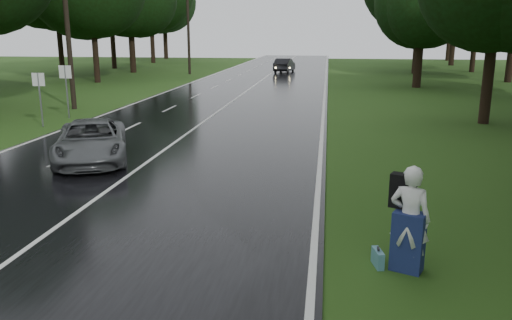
% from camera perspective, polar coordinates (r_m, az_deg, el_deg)
% --- Properties ---
extents(ground, '(160.00, 160.00, 0.00)m').
position_cam_1_polar(ground, '(11.07, -25.93, -10.39)').
color(ground, '#284B16').
rests_on(ground, ground).
extents(road, '(12.00, 140.00, 0.04)m').
position_cam_1_polar(road, '(29.21, -3.97, 5.58)').
color(road, black).
rests_on(road, ground).
extents(lane_center, '(0.12, 140.00, 0.01)m').
position_cam_1_polar(lane_center, '(29.21, -3.97, 5.63)').
color(lane_center, silver).
rests_on(lane_center, road).
extents(grey_car, '(3.96, 5.41, 1.37)m').
position_cam_1_polar(grey_car, '(18.24, -17.91, 2.03)').
color(grey_car, '#4F5254').
rests_on(grey_car, road).
extents(far_car, '(2.12, 4.69, 1.49)m').
position_cam_1_polar(far_car, '(57.06, 3.20, 10.51)').
color(far_car, black).
rests_on(far_car, road).
extents(hitchhiker, '(0.87, 0.84, 2.02)m').
position_cam_1_polar(hitchhiker, '(9.82, 16.68, -6.67)').
color(hitchhiker, silver).
rests_on(hitchhiker, ground).
extents(suitcase, '(0.22, 0.47, 0.32)m').
position_cam_1_polar(suitcase, '(10.12, 13.42, -10.59)').
color(suitcase, teal).
rests_on(suitcase, ground).
extents(utility_pole_mid, '(1.80, 0.28, 10.92)m').
position_cam_1_polar(utility_pole_mid, '(31.52, -19.58, 5.39)').
color(utility_pole_mid, black).
rests_on(utility_pole_mid, ground).
extents(utility_pole_far, '(1.80, 0.28, 9.31)m').
position_cam_1_polar(utility_pole_far, '(55.23, -7.40, 9.48)').
color(utility_pole_far, black).
rests_on(utility_pole_far, ground).
extents(road_sign_a, '(0.60, 0.10, 2.51)m').
position_cam_1_polar(road_sign_a, '(26.03, -22.64, 3.44)').
color(road_sign_a, white).
rests_on(road_sign_a, ground).
extents(road_sign_b, '(0.65, 0.10, 2.69)m').
position_cam_1_polar(road_sign_b, '(28.18, -20.10, 4.40)').
color(road_sign_b, white).
rests_on(road_sign_b, ground).
extents(tree_left_e, '(9.31, 9.31, 14.54)m').
position_cam_1_polar(tree_left_e, '(47.76, -17.23, 8.27)').
color(tree_left_e, black).
rests_on(tree_left_e, ground).
extents(tree_left_f, '(9.01, 9.01, 14.08)m').
position_cam_1_polar(tree_left_f, '(58.65, -13.50, 9.47)').
color(tree_left_f, black).
rests_on(tree_left_f, ground).
extents(tree_right_d, '(7.98, 7.98, 12.47)m').
position_cam_1_polar(tree_right_d, '(27.30, 23.99, 3.76)').
color(tree_right_d, black).
rests_on(tree_right_d, ground).
extents(tree_right_e, '(7.38, 7.38, 11.54)m').
position_cam_1_polar(tree_right_e, '(43.43, 17.43, 7.73)').
color(tree_right_e, black).
rests_on(tree_right_e, ground).
extents(tree_right_f, '(10.47, 10.47, 16.36)m').
position_cam_1_polar(tree_right_f, '(58.19, 17.26, 9.20)').
color(tree_right_f, black).
rests_on(tree_right_f, ground).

